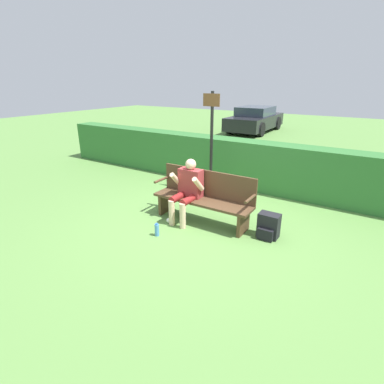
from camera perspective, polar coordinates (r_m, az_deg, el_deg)
name	(u,v)px	position (r m, az deg, el deg)	size (l,w,h in m)	color
ground_plane	(202,221)	(5.64, 1.84, -5.62)	(40.00, 40.00, 0.00)	#5B8942
hedge_back	(251,165)	(7.38, 11.12, 5.12)	(12.00, 0.59, 1.14)	#337033
park_bench	(204,197)	(5.51, 2.30, -0.90)	(1.90, 0.46, 0.94)	#513823
person_seated	(188,188)	(5.48, -0.83, 0.84)	(0.57, 0.61, 1.15)	#993333
backpack	(268,226)	(5.18, 14.34, -6.36)	(0.34, 0.30, 0.42)	black
water_bottle	(157,230)	(5.14, -6.71, -7.17)	(0.07, 0.07, 0.23)	#4C8CCC
signpost	(211,136)	(6.83, 3.72, 10.61)	(0.40, 0.09, 2.27)	black
parked_car	(255,119)	(15.97, 11.90, 13.37)	(1.85, 4.14, 1.24)	black
litter_crumple	(169,220)	(5.58, -4.41, -5.42)	(0.10, 0.10, 0.10)	silver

